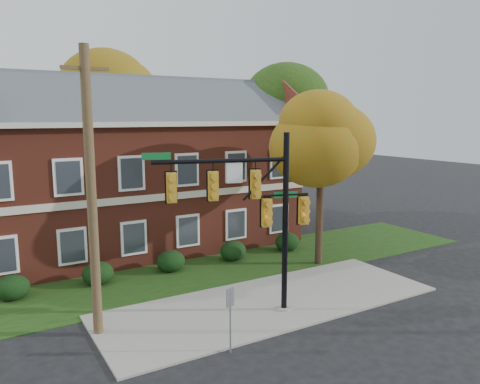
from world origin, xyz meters
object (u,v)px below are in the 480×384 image
utility_pole (91,194)px  apartment_building (133,161)px  hedge_far_left (12,288)px  traffic_signal (254,204)px  hedge_far_right (287,242)px  sign_post (230,309)px  hedge_center (171,261)px  tree_right_rear (287,107)px  tree_near_right (327,133)px  hedge_left (98,273)px  hedge_right (233,251)px  tree_far_rear (115,97)px

utility_pole → apartment_building: bearing=62.6°
hedge_far_left → traffic_signal: bearing=-39.0°
traffic_signal → hedge_far_right: bearing=60.4°
sign_post → hedge_center: bearing=66.7°
utility_pole → tree_right_rear: bearing=32.1°
tree_near_right → utility_pole: utility_pole is taller
hedge_center → tree_near_right: bearing=-21.4°
tree_right_rear → utility_pole: bearing=-145.5°
hedge_far_left → hedge_far_right: bearing=0.0°
hedge_left → hedge_center: (3.50, 0.00, 0.00)m
sign_post → hedge_right: bearing=45.9°
hedge_far_left → tree_near_right: tree_near_right is taller
apartment_building → hedge_far_right: size_ratio=13.43×
tree_far_rear → traffic_signal: tree_far_rear is taller
hedge_center → hedge_far_right: same height
hedge_right → hedge_far_right: bearing=0.0°
hedge_far_right → apartment_building: bearing=143.1°
hedge_left → hedge_center: size_ratio=1.00×
hedge_far_left → hedge_left: size_ratio=1.00×
hedge_far_left → sign_post: size_ratio=0.64×
hedge_far_right → tree_far_rear: tree_far_rear is taller
apartment_building → tree_near_right: 10.97m
hedge_right → sign_post: bearing=-120.3°
hedge_left → hedge_right: (7.00, 0.00, 0.00)m
apartment_building → utility_pole: 11.23m
tree_near_right → utility_pole: 12.25m
apartment_building → tree_right_rear: bearing=4.3°
hedge_left → hedge_center: 3.50m
apartment_building → hedge_far_left: 9.82m
hedge_far_left → traffic_signal: size_ratio=0.20×
sign_post → utility_pole: bearing=120.0°
hedge_far_right → utility_pole: utility_pole is taller
apartment_building → utility_pole: bearing=-114.9°
hedge_far_left → hedge_right: bearing=0.0°
tree_right_rear → traffic_signal: 16.72m
tree_near_right → traffic_signal: size_ratio=1.24×
apartment_building → hedge_far_right: bearing=-36.9°
hedge_center → tree_far_rear: bearing=84.1°
utility_pole → tree_far_rear: bearing=68.9°
apartment_building → utility_pole: size_ratio=1.93×
tree_right_rear → tree_near_right: bearing=-114.6°
tree_far_rear → utility_pole: size_ratio=1.18×
hedge_far_left → utility_pole: 7.01m
hedge_left → hedge_right: same height
tree_near_right → tree_right_rear: 9.94m
hedge_right → utility_pole: 10.56m
hedge_far_left → tree_right_rear: size_ratio=0.13×
apartment_building → sign_post: bearing=-95.9°
hedge_far_left → hedge_far_right: 14.00m
tree_far_rear → sign_post: tree_far_rear is taller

